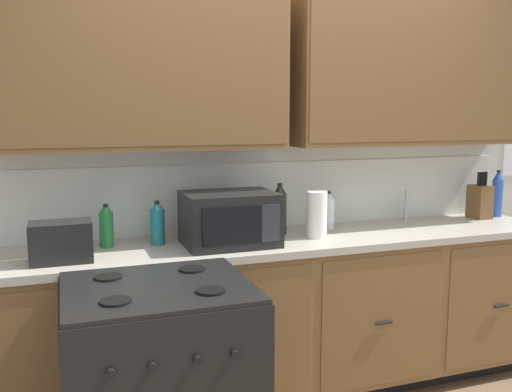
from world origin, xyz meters
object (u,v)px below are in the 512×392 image
object	(u,v)px
microwave	(230,219)
bottle_blue	(497,194)
bottle_green	(106,226)
toaster	(61,242)
bottle_teal	(157,223)
knife_block	(480,201)
bottle_dark	(280,209)
paper_towel_roll	(317,214)
bottle_clear	(328,210)

from	to	relation	value
microwave	bottle_blue	xyz separation A→B (m)	(1.95, 0.19, 0.01)
bottle_blue	bottle_green	xyz separation A→B (m)	(-2.57, -0.02, -0.04)
toaster	bottle_green	distance (m)	0.32
bottle_teal	bottle_blue	xyz separation A→B (m)	(2.31, 0.05, 0.04)
knife_block	bottle_dark	distance (m)	1.44
toaster	bottle_teal	distance (m)	0.52
microwave	toaster	world-z (taller)	microwave
bottle_dark	bottle_green	bearing A→B (deg)	179.91
paper_towel_roll	bottle_clear	world-z (taller)	paper_towel_roll
knife_block	bottle_teal	distance (m)	2.15
knife_block	bottle_clear	distance (m)	1.11
microwave	knife_block	size ratio (longest dim) A/B	1.55
microwave	paper_towel_roll	xyz separation A→B (m)	(0.51, 0.01, -0.01)
paper_towel_roll	bottle_dark	bearing A→B (deg)	136.13
bottle_clear	bottle_teal	bearing A→B (deg)	-176.72
toaster	bottle_teal	world-z (taller)	bottle_teal
microwave	bottle_dark	bearing A→B (deg)	24.97
bottle_green	bottle_clear	world-z (taller)	bottle_clear
knife_block	bottle_dark	xyz separation A→B (m)	(-1.44, -0.01, 0.03)
bottle_clear	bottle_green	bearing A→B (deg)	-178.64
bottle_teal	bottle_dark	world-z (taller)	bottle_dark
bottle_blue	bottle_dark	world-z (taller)	bottle_blue
microwave	bottle_dark	xyz separation A→B (m)	(0.35, 0.16, 0.00)
bottle_teal	bottle_clear	bearing A→B (deg)	3.28
bottle_teal	bottle_dark	distance (m)	0.71
paper_towel_roll	knife_block	bearing A→B (deg)	7.18
bottle_blue	bottle_clear	world-z (taller)	bottle_blue
knife_block	bottle_teal	xyz separation A→B (m)	(-2.15, -0.03, -0.00)
knife_block	bottle_dark	bearing A→B (deg)	-179.73
paper_towel_roll	bottle_dark	xyz separation A→B (m)	(-0.16, 0.15, 0.01)
microwave	bottle_teal	xyz separation A→B (m)	(-0.36, 0.14, -0.03)
microwave	bottle_clear	xyz separation A→B (m)	(0.68, 0.20, -0.03)
microwave	bottle_dark	world-z (taller)	bottle_dark
paper_towel_roll	bottle_teal	xyz separation A→B (m)	(-0.87, 0.13, -0.02)
bottle_teal	bottle_blue	bearing A→B (deg)	1.21
bottle_blue	bottle_dark	bearing A→B (deg)	-179.23
toaster	paper_towel_roll	world-z (taller)	paper_towel_roll
bottle_teal	bottle_green	bearing A→B (deg)	173.73
bottle_blue	bottle_clear	size ratio (longest dim) A/B	1.36
bottle_teal	toaster	bearing A→B (deg)	-157.65
microwave	bottle_blue	distance (m)	1.96
microwave	toaster	xyz separation A→B (m)	(-0.84, -0.06, -0.04)
bottle_green	bottle_blue	bearing A→B (deg)	0.44
bottle_green	bottle_clear	bearing A→B (deg)	1.36
knife_block	bottle_green	distance (m)	2.41
toaster	bottle_clear	bearing A→B (deg)	9.63
microwave	knife_block	distance (m)	1.80
toaster	bottle_green	xyz separation A→B (m)	(0.22, 0.23, 0.02)
bottle_blue	bottle_teal	bearing A→B (deg)	-178.79
knife_block	bottle_teal	size ratio (longest dim) A/B	1.32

